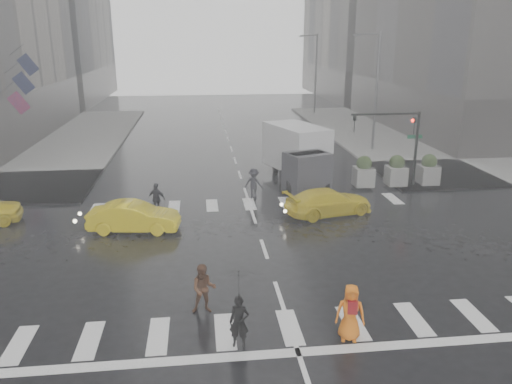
{
  "coord_description": "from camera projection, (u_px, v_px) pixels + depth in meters",
  "views": [
    {
      "loc": [
        -2.6,
        -19.24,
        8.54
      ],
      "look_at": [
        -0.11,
        2.0,
        1.91
      ],
      "focal_mm": 35.0,
      "sensor_mm": 36.0,
      "label": 1
    }
  ],
  "objects": [
    {
      "name": "box_truck",
      "position": [
        299.0,
        154.0,
        30.17
      ],
      "size": [
        2.4,
        6.39,
        3.39
      ],
      "rotation": [
        0.0,
        0.0,
        0.34
      ],
      "color": "silver",
      "rests_on": "ground"
    },
    {
      "name": "pedestrian_orange",
      "position": [
        350.0,
        312.0,
        14.53
      ],
      "size": [
        0.97,
        0.75,
        1.75
      ],
      "rotation": [
        0.0,
        0.0,
        -0.26
      ],
      "color": "orange",
      "rests_on": "ground"
    },
    {
      "name": "planter_west",
      "position": [
        364.0,
        172.0,
        29.33
      ],
      "size": [
        1.1,
        1.1,
        1.8
      ],
      "color": "slate",
      "rests_on": "ground"
    },
    {
      "name": "pedestrian_far_b",
      "position": [
        254.0,
        184.0,
        27.49
      ],
      "size": [
        1.25,
        1.05,
        1.69
      ],
      "primitive_type": "imported",
      "rotation": [
        0.0,
        0.0,
        2.64
      ],
      "color": "black",
      "rests_on": "ground"
    },
    {
      "name": "ground",
      "position": [
        264.0,
        249.0,
        21.07
      ],
      "size": [
        120.0,
        120.0,
        0.0
      ],
      "primitive_type": "plane",
      "color": "black",
      "rests_on": "ground"
    },
    {
      "name": "pedestrian_black",
      "position": [
        239.0,
        296.0,
        13.95
      ],
      "size": [
        1.17,
        1.19,
        2.43
      ],
      "rotation": [
        0.0,
        0.0,
        -0.25
      ],
      "color": "black",
      "rests_on": "ground"
    },
    {
      "name": "planter_mid",
      "position": [
        396.0,
        171.0,
        29.56
      ],
      "size": [
        1.1,
        1.1,
        1.8
      ],
      "color": "slate",
      "rests_on": "ground"
    },
    {
      "name": "road_markings",
      "position": [
        264.0,
        249.0,
        21.06
      ],
      "size": [
        18.0,
        48.0,
        0.01
      ],
      "primitive_type": null,
      "color": "silver",
      "rests_on": "ground"
    },
    {
      "name": "traffic_signal_pole",
      "position": [
        401.0,
        134.0,
        28.71
      ],
      "size": [
        4.45,
        0.42,
        4.5
      ],
      "color": "black",
      "rests_on": "ground"
    },
    {
      "name": "street_lamp_near",
      "position": [
        375.0,
        87.0,
        37.89
      ],
      "size": [
        2.15,
        0.22,
        9.0
      ],
      "color": "#59595B",
      "rests_on": "ground"
    },
    {
      "name": "taxi_mid",
      "position": [
        134.0,
        217.0,
        22.86
      ],
      "size": [
        4.26,
        1.92,
        1.36
      ],
      "primitive_type": "imported",
      "rotation": [
        0.0,
        0.0,
        1.45
      ],
      "color": "yellow",
      "rests_on": "ground"
    },
    {
      "name": "pedestrian_far_a",
      "position": [
        157.0,
        199.0,
        25.04
      ],
      "size": [
        1.09,
        0.89,
        1.6
      ],
      "primitive_type": "imported",
      "rotation": [
        0.0,
        0.0,
        2.74
      ],
      "color": "black",
      "rests_on": "ground"
    },
    {
      "name": "pedestrian_brown",
      "position": [
        204.0,
        289.0,
        15.99
      ],
      "size": [
        0.82,
        0.65,
        1.66
      ],
      "primitive_type": "imported",
      "rotation": [
        0.0,
        0.0,
        -0.03
      ],
      "color": "#462919",
      "rests_on": "ground"
    },
    {
      "name": "sidewalk_ne",
      "position": [
        477.0,
        148.0,
        39.82
      ],
      "size": [
        35.0,
        35.0,
        0.15
      ],
      "primitive_type": "cube",
      "color": "slate",
      "rests_on": "ground"
    },
    {
      "name": "taxi_rear",
      "position": [
        329.0,
        202.0,
        25.04
      ],
      "size": [
        4.31,
        2.78,
        1.31
      ],
      "primitive_type": "imported",
      "rotation": [
        0.0,
        0.0,
        1.83
      ],
      "color": "yellow",
      "rests_on": "ground"
    },
    {
      "name": "street_lamp_far",
      "position": [
        315.0,
        71.0,
        56.86
      ],
      "size": [
        2.15,
        0.22,
        9.0
      ],
      "color": "#59595B",
      "rests_on": "ground"
    },
    {
      "name": "planter_east",
      "position": [
        428.0,
        170.0,
        29.78
      ],
      "size": [
        1.1,
        1.1,
        1.8
      ],
      "color": "slate",
      "rests_on": "ground"
    },
    {
      "name": "flag_cluster",
      "position": [
        19.0,
        80.0,
        35.27
      ],
      "size": [
        2.87,
        3.06,
        4.69
      ],
      "color": "#59595B",
      "rests_on": "ground"
    }
  ]
}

